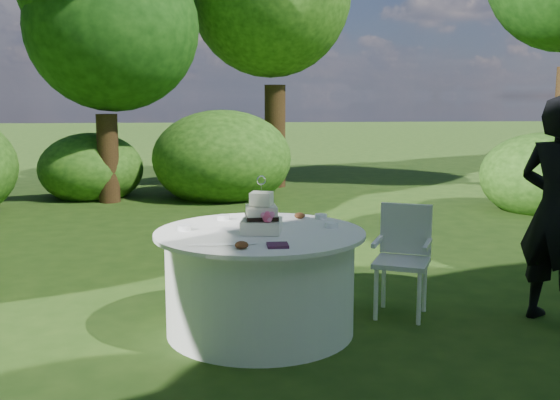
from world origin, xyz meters
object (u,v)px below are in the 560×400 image
object	(u,v)px
table	(260,281)
cake	(262,217)
chair	(403,251)
guest	(558,211)
napkins	(278,245)

from	to	relation	value
table	cake	bearing A→B (deg)	-79.07
table	chair	size ratio (longest dim) A/B	1.76
cake	chair	bearing A→B (deg)	16.84
guest	table	xyz separation A→B (m)	(-2.29, 0.02, -0.49)
table	cake	xyz separation A→B (m)	(0.01, -0.05, 0.50)
napkins	guest	world-z (taller)	guest
cake	chair	distance (m)	1.28
guest	cake	distance (m)	2.28
napkins	table	bearing A→B (deg)	99.13
table	cake	size ratio (longest dim) A/B	3.74
table	cake	distance (m)	0.50
cake	guest	bearing A→B (deg)	0.75
table	chair	xyz separation A→B (m)	(1.18, 0.30, 0.13)
cake	chair	size ratio (longest dim) A/B	0.47
napkins	guest	xyz separation A→B (m)	(2.21, 0.49, 0.10)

